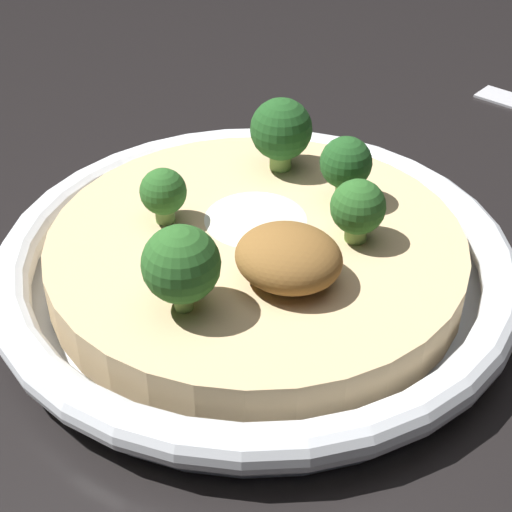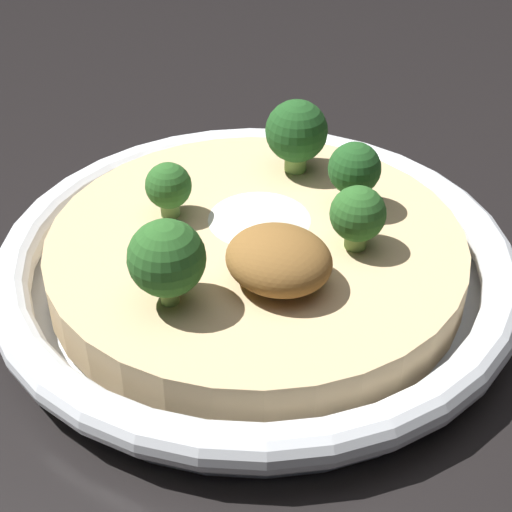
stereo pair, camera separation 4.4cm
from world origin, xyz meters
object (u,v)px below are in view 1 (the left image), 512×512
broccoli_front_right (281,131)px  broccoli_back_right (163,193)px  risotto_bowl (256,262)px  broccoli_front (346,164)px  broccoli_back (181,265)px  broccoli_left (358,208)px

broccoli_front_right → broccoli_back_right: (0.04, 0.08, -0.01)m
risotto_bowl → broccoli_front: broccoli_front is taller
risotto_bowl → broccoli_back: 0.08m
broccoli_left → broccoli_back: bearing=57.8°
broccoli_front → broccoli_back: bearing=73.4°
broccoli_front_right → broccoli_left: (-0.07, 0.05, -0.01)m
broccoli_back → broccoli_front: broccoli_back is taller
broccoli_back_right → broccoli_back: bearing=126.9°
broccoli_front → broccoli_back_right: (0.08, 0.06, -0.01)m
broccoli_front_right → broccoli_back: (-0.01, 0.15, 0.00)m
risotto_bowl → broccoli_left: bearing=-157.8°
risotto_bowl → broccoli_back: broccoli_back is taller
broccoli_front → broccoli_front_right: bearing=-21.9°
broccoli_back → broccoli_front: 0.13m
broccoli_left → broccoli_back: size_ratio=0.79×
broccoli_front_right → broccoli_back_right: broccoli_front_right is taller
risotto_bowl → broccoli_back_right: size_ratio=8.96×
broccoli_front → broccoli_back_right: broccoli_front is taller
broccoli_left → broccoli_front: size_ratio=0.89×
broccoli_left → broccoli_back_right: broccoli_left is taller
risotto_bowl → broccoli_left: size_ratio=8.09×
broccoli_left → broccoli_front_right: bearing=-38.6°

